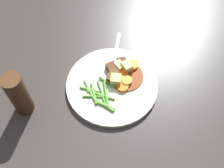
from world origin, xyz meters
TOP-DOWN VIEW (x-y plane):
  - ground_plane at (0.00, 0.00)m, footprint 3.00×3.00m
  - dinner_plate at (0.00, 0.00)m, footprint 0.25×0.25m
  - stew_sauce at (0.04, 0.00)m, footprint 0.10×0.10m
  - carrot_slice_0 at (0.04, -0.02)m, footprint 0.04×0.04m
  - carrot_slice_1 at (0.08, 0.02)m, footprint 0.03×0.03m
  - carrot_slice_2 at (0.02, -0.03)m, footprint 0.03×0.03m
  - carrot_slice_3 at (0.04, 0.01)m, footprint 0.03×0.03m
  - potato_chunk_0 at (0.05, 0.03)m, footprint 0.02×0.03m
  - potato_chunk_1 at (0.06, 0.02)m, footprint 0.03×0.03m
  - potato_chunk_2 at (0.01, -0.00)m, footprint 0.04×0.04m
  - meat_chunk_0 at (0.03, 0.04)m, footprint 0.03×0.03m
  - meat_chunk_1 at (0.06, 0.04)m, footprint 0.03×0.03m
  - meat_chunk_2 at (0.02, 0.02)m, footprint 0.02×0.02m
  - meat_chunk_3 at (0.01, 0.01)m, footprint 0.04×0.04m
  - green_bean_0 at (-0.07, -0.01)m, footprint 0.05×0.04m
  - green_bean_1 at (-0.06, 0.02)m, footprint 0.04×0.05m
  - green_bean_2 at (-0.04, -0.01)m, footprint 0.03×0.08m
  - green_bean_3 at (-0.05, -0.05)m, footprint 0.03×0.05m
  - green_bean_4 at (-0.03, -0.02)m, footprint 0.04×0.08m
  - green_bean_5 at (-0.06, 0.02)m, footprint 0.02×0.07m
  - green_bean_6 at (-0.05, -0.04)m, footprint 0.03×0.06m
  - green_bean_7 at (-0.01, 0.01)m, footprint 0.02×0.05m
  - green_bean_8 at (-0.06, 0.00)m, footprint 0.03×0.06m
  - green_bean_9 at (-0.05, -0.01)m, footprint 0.05×0.07m
  - fork at (0.06, 0.07)m, footprint 0.13×0.14m
  - pepper_mill at (-0.23, 0.07)m, footprint 0.05×0.05m

SIDE VIEW (x-z plane):
  - ground_plane at x=0.00m, z-range 0.00..0.00m
  - dinner_plate at x=0.00m, z-range 0.00..0.01m
  - stew_sauce at x=0.04m, z-range 0.01..0.02m
  - fork at x=0.06m, z-range 0.01..0.02m
  - green_bean_5 at x=-0.06m, z-range 0.01..0.02m
  - green_bean_0 at x=-0.07m, z-range 0.01..0.02m
  - green_bean_1 at x=-0.06m, z-range 0.01..0.02m
  - green_bean_2 at x=-0.04m, z-range 0.01..0.02m
  - green_bean_9 at x=-0.05m, z-range 0.01..0.02m
  - green_bean_8 at x=-0.06m, z-range 0.01..0.02m
  - green_bean_6 at x=-0.05m, z-range 0.01..0.02m
  - green_bean_3 at x=-0.05m, z-range 0.01..0.02m
  - green_bean_7 at x=-0.01m, z-range 0.01..0.02m
  - carrot_slice_3 at x=0.04m, z-range 0.01..0.02m
  - green_bean_4 at x=-0.03m, z-range 0.01..0.02m
  - carrot_slice_2 at x=0.02m, z-range 0.01..0.02m
  - carrot_slice_1 at x=0.08m, z-range 0.01..0.02m
  - carrot_slice_0 at x=0.04m, z-range 0.01..0.03m
  - meat_chunk_1 at x=0.06m, z-range 0.01..0.03m
  - meat_chunk_0 at x=0.03m, z-range 0.01..0.03m
  - meat_chunk_3 at x=0.01m, z-range 0.01..0.03m
  - potato_chunk_0 at x=0.05m, z-range 0.01..0.03m
  - meat_chunk_2 at x=0.02m, z-range 0.01..0.03m
  - potato_chunk_2 at x=0.01m, z-range 0.01..0.04m
  - potato_chunk_1 at x=0.06m, z-range 0.01..0.04m
  - pepper_mill at x=-0.23m, z-range 0.00..0.14m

